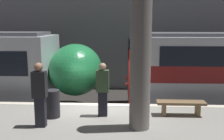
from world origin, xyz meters
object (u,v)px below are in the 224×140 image
support_pillar_near (140,56)px  trash_bin (53,104)px  person_waiting (40,93)px  person_walking (103,88)px  platform_bench (181,105)px

support_pillar_near → trash_bin: bearing=164.8°
person_waiting → person_walking: bearing=30.0°
support_pillar_near → person_waiting: size_ratio=2.20×
platform_bench → person_walking: bearing=-176.2°
person_walking → trash_bin: size_ratio=1.96×
support_pillar_near → platform_bench: 2.39m
person_walking → trash_bin: 1.60m
support_pillar_near → platform_bench: support_pillar_near is taller
person_waiting → platform_bench: bearing=15.3°
person_waiting → support_pillar_near: bearing=0.9°
trash_bin → support_pillar_near: bearing=-15.2°
support_pillar_near → trash_bin: (-2.60, 0.71, -1.57)m
person_walking → platform_bench: (2.43, 0.16, -0.54)m
platform_bench → person_waiting: bearing=-164.7°
person_waiting → trash_bin: size_ratio=2.12×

